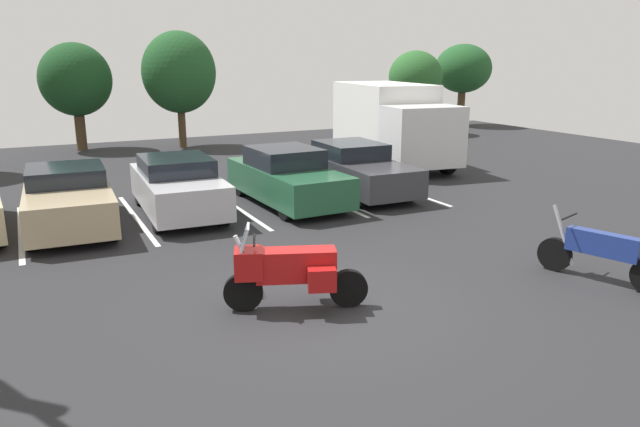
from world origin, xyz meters
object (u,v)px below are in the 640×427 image
(motorcycle_touring, at_px, (290,270))
(car_tan, at_px, (68,199))
(car_green, at_px, (287,178))
(car_charcoal, at_px, (355,169))
(motorcycle_second, at_px, (600,253))
(box_truck, at_px, (392,123))
(car_silver, at_px, (178,186))

(motorcycle_touring, bearing_deg, car_tan, 112.54)
(car_green, xyz_separation_m, car_charcoal, (2.40, 0.40, -0.02))
(motorcycle_second, bearing_deg, car_charcoal, 91.68)
(car_green, bearing_deg, motorcycle_second, -71.69)
(motorcycle_touring, bearing_deg, car_charcoal, 53.24)
(car_tan, relative_size, box_truck, 0.68)
(car_green, height_order, box_truck, box_truck)
(motorcycle_touring, xyz_separation_m, car_tan, (-2.77, 6.68, 0.03))
(motorcycle_second, height_order, car_green, car_green)
(car_green, bearing_deg, box_truck, 33.25)
(car_tan, bearing_deg, car_silver, 3.03)
(car_tan, distance_m, car_green, 5.61)
(car_silver, xyz_separation_m, car_green, (2.98, -0.19, -0.00))
(motorcycle_second, relative_size, car_green, 0.48)
(car_tan, xyz_separation_m, car_silver, (2.63, 0.14, 0.03))
(car_charcoal, bearing_deg, motorcycle_touring, -126.76)
(motorcycle_second, bearing_deg, car_green, 108.31)
(motorcycle_touring, relative_size, car_silver, 0.50)
(box_truck, bearing_deg, car_silver, -157.38)
(car_tan, xyz_separation_m, car_green, (5.61, -0.05, 0.03))
(car_silver, height_order, car_green, car_green)
(car_tan, height_order, car_green, car_green)
(car_tan, height_order, car_silver, car_silver)
(motorcycle_touring, relative_size, motorcycle_second, 0.99)
(box_truck, bearing_deg, motorcycle_second, -105.60)
(car_charcoal, bearing_deg, car_tan, -177.51)
(motorcycle_touring, distance_m, car_silver, 6.82)
(car_green, bearing_deg, motorcycle_touring, -113.22)
(box_truck, bearing_deg, car_tan, -161.53)
(box_truck, bearing_deg, car_charcoal, -135.43)
(car_silver, bearing_deg, motorcycle_second, -55.52)
(car_tan, bearing_deg, motorcycle_touring, -67.46)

